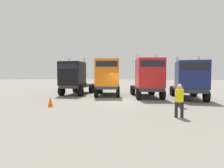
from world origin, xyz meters
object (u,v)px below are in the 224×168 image
visitor_in_hivis (179,99)px  visitor_with_camera (180,94)px  semi_truck_orange (108,78)px  semi_truck_navy (189,80)px  semi_truck_red (148,78)px  traffic_cone_near (50,102)px  semi_truck_black (75,78)px

visitor_in_hivis → visitor_with_camera: 3.10m
semi_truck_orange → semi_truck_navy: (7.98, -0.51, -0.19)m
semi_truck_red → visitor_with_camera: (2.45, -4.28, -1.01)m
semi_truck_red → visitor_in_hivis: size_ratio=3.85×
traffic_cone_near → visitor_in_hivis: bearing=-4.8°
visitor_in_hivis → traffic_cone_near: (-8.32, 0.70, -0.62)m
semi_truck_red → visitor_in_hivis: 7.72m
semi_truck_black → semi_truck_navy: semi_truck_black is taller
visitor_with_camera → traffic_cone_near: visitor_with_camera is taller
semi_truck_navy → visitor_with_camera: bearing=-19.1°
visitor_with_camera → traffic_cone_near: 9.01m
semi_truck_orange → traffic_cone_near: semi_truck_orange is taller
semi_truck_red → visitor_with_camera: bearing=13.4°
semi_truck_orange → semi_truck_red: (4.28, -0.45, -0.05)m
semi_truck_black → visitor_in_hivis: size_ratio=3.67×
visitor_in_hivis → traffic_cone_near: 8.38m
semi_truck_red → visitor_with_camera: semi_truck_red is taller
visitor_in_hivis → semi_truck_red: bearing=12.8°
semi_truck_navy → visitor_with_camera: (-1.25, -4.22, -0.87)m
semi_truck_red → visitor_in_hivis: semi_truck_red is taller
semi_truck_black → visitor_in_hivis: bearing=48.0°
semi_truck_navy → visitor_in_hivis: (-1.60, -7.30, -0.83)m
semi_truck_orange → semi_truck_red: semi_truck_orange is taller
semi_truck_black → semi_truck_navy: (11.96, -0.54, -0.13)m
semi_truck_black → traffic_cone_near: (2.03, -7.14, -1.58)m
semi_truck_black → semi_truck_red: size_ratio=0.95×
visitor_in_hivis → visitor_with_camera: visitor_in_hivis is taller
semi_truck_red → semi_truck_navy: (3.70, -0.06, -0.14)m
semi_truck_navy → visitor_in_hivis: semi_truck_navy is taller
semi_truck_navy → traffic_cone_near: (-9.93, -6.60, -1.45)m
semi_truck_red → visitor_with_camera: size_ratio=4.00×
semi_truck_orange → visitor_in_hivis: semi_truck_orange is taller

